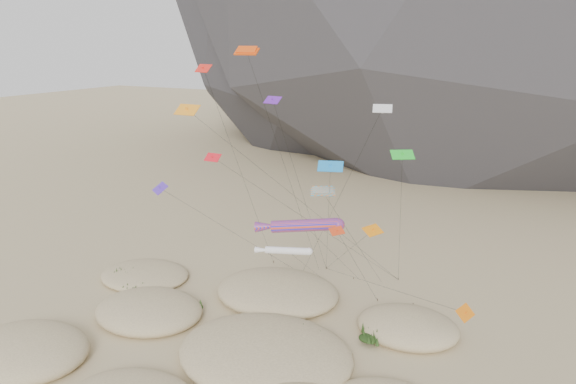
{
  "coord_description": "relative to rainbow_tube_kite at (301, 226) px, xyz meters",
  "views": [
    {
      "loc": [
        27.21,
        -38.83,
        30.32
      ],
      "look_at": [
        0.98,
        12.0,
        14.67
      ],
      "focal_mm": 35.0,
      "sensor_mm": 36.0,
      "label": 1
    }
  ],
  "objects": [
    {
      "name": "delta_kites",
      "position": [
        -1.55,
        0.13,
        5.67
      ],
      "size": [
        37.08,
        22.68,
        27.7
      ],
      "color": "red",
      "rests_on": "ground"
    },
    {
      "name": "white_tube_kite",
      "position": [
        -1.21,
        -1.39,
        -2.49
      ],
      "size": [
        6.15,
        14.96,
        9.97
      ],
      "color": "silver",
      "rests_on": "ground"
    },
    {
      "name": "ground",
      "position": [
        -3.43,
        -10.26,
        -11.84
      ],
      "size": [
        500.0,
        500.0,
        0.0
      ],
      "primitive_type": "plane",
      "color": "#CCB789",
      "rests_on": "ground"
    },
    {
      "name": "dunes",
      "position": [
        -5.33,
        -6.47,
        -11.14
      ],
      "size": [
        48.18,
        36.42,
        3.47
      ],
      "color": "#CCB789",
      "rests_on": "ground"
    },
    {
      "name": "rainbow_tube_kite",
      "position": [
        0.0,
        0.0,
        0.0
      ],
      "size": [
        9.12,
        17.16,
        12.87
      ],
      "color": "#E74518",
      "rests_on": "ground"
    },
    {
      "name": "dune_grass",
      "position": [
        -4.51,
        -6.94,
        -10.99
      ],
      "size": [
        44.11,
        26.47,
        1.54
      ],
      "color": "black",
      "rests_on": "ground"
    },
    {
      "name": "orange_parafoil",
      "position": [
        -7.09,
        1.72,
        16.9
      ],
      "size": [
        3.58,
        14.76,
        29.63
      ],
      "color": "#DD440B",
      "rests_on": "ground"
    },
    {
      "name": "multi_parafoil",
      "position": [
        1.98,
        0.95,
        3.53
      ],
      "size": [
        3.28,
        16.02,
        16.01
      ],
      "color": "orange",
      "rests_on": "ground"
    },
    {
      "name": "kite_stakes",
      "position": [
        -1.64,
        13.8,
        -11.69
      ],
      "size": [
        20.94,
        7.14,
        0.3
      ],
      "color": "#3F2D1E",
      "rests_on": "ground"
    }
  ]
}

